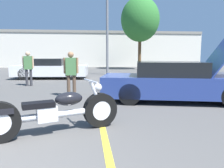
# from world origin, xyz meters

# --- Properties ---
(parking_stripe_middle) EXTENTS (0.12, 4.92, 0.01)m
(parking_stripe_middle) POSITION_xyz_m (1.81, 1.32, 0.00)
(parking_stripe_middle) COLOR yellow
(parking_stripe_middle) RESTS_ON ground
(far_building) EXTENTS (32.00, 4.20, 4.40)m
(far_building) POSITION_xyz_m (0.00, 26.51, 2.34)
(far_building) COLOR beige
(far_building) RESTS_ON ground
(light_pole) EXTENTS (1.21, 0.28, 7.48)m
(light_pole) POSITION_xyz_m (3.09, 14.10, 4.12)
(light_pole) COLOR slate
(light_pole) RESTS_ON ground
(tree_background) EXTENTS (3.84, 3.84, 7.20)m
(tree_background) POSITION_xyz_m (6.81, 19.65, 4.98)
(tree_background) COLOR brown
(tree_background) RESTS_ON ground
(motorcycle) EXTENTS (2.47, 1.11, 0.99)m
(motorcycle) POSITION_xyz_m (0.89, 1.75, 0.42)
(motorcycle) COLOR black
(motorcycle) RESTS_ON ground
(show_car_hood_open) EXTENTS (4.93, 2.76, 2.16)m
(show_car_hood_open) POSITION_xyz_m (4.34, 4.39, 0.62)
(show_car_hood_open) COLOR navy
(show_car_hood_open) RESTS_ON ground
(parked_car_right_row) EXTENTS (4.61, 2.10, 1.25)m
(parked_car_right_row) POSITION_xyz_m (-0.81, 11.69, 0.61)
(parked_car_right_row) COLOR white
(parked_car_right_row) RESTS_ON ground
(spectator_by_show_car) EXTENTS (0.52, 0.22, 1.64)m
(spectator_by_show_car) POSITION_xyz_m (-1.29, 8.48, 0.97)
(spectator_by_show_car) COLOR #333338
(spectator_by_show_car) RESTS_ON ground
(spectator_midground) EXTENTS (0.52, 0.21, 1.60)m
(spectator_midground) POSITION_xyz_m (0.94, 5.46, 0.94)
(spectator_midground) COLOR brown
(spectator_midground) RESTS_ON ground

